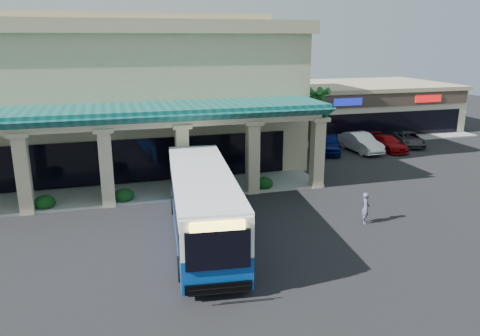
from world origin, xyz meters
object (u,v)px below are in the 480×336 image
object	(u,v)px
car_white	(360,142)
car_red	(387,143)
transit_bus	(203,206)
car_silver	(329,143)
car_gray	(409,139)
pedestrian	(366,208)

from	to	relation	value
car_white	car_red	world-z (taller)	car_white
transit_bus	car_silver	size ratio (longest dim) A/B	2.56
car_gray	car_white	bearing A→B (deg)	-153.88
pedestrian	car_white	distance (m)	16.98
pedestrian	car_white	size ratio (longest dim) A/B	0.34
pedestrian	car_gray	bearing A→B (deg)	-14.00
transit_bus	car_white	world-z (taller)	transit_bus
pedestrian	car_gray	world-z (taller)	pedestrian
car_gray	car_silver	bearing A→B (deg)	-159.48
car_white	car_gray	size ratio (longest dim) A/B	1.08
car_red	car_gray	bearing A→B (deg)	17.10
pedestrian	car_red	xyz separation A→B (m)	(10.78, 14.61, -0.20)
transit_bus	car_red	world-z (taller)	transit_bus
pedestrian	car_gray	size ratio (longest dim) A/B	0.37
car_silver	car_gray	xyz separation A→B (m)	(8.43, 0.46, -0.18)
car_silver	car_gray	size ratio (longest dim) A/B	1.04
car_red	pedestrian	bearing A→B (deg)	-129.45
car_gray	car_red	bearing A→B (deg)	-142.48
car_white	car_red	distance (m)	2.57
car_silver	car_red	xyz separation A→B (m)	(5.42, -0.64, -0.16)
car_silver	car_red	size ratio (longest dim) A/B	1.06
transit_bus	car_silver	distance (m)	20.56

